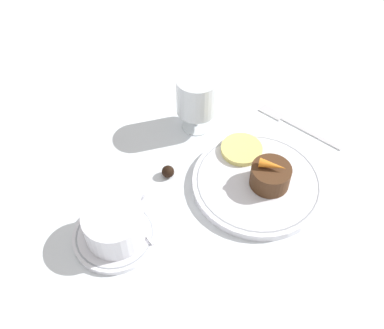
{
  "coord_description": "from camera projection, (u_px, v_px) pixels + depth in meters",
  "views": [
    {
      "loc": [
        -0.47,
        -0.26,
        0.63
      ],
      "look_at": [
        -0.06,
        0.04,
        0.04
      ],
      "focal_mm": 42.0,
      "sensor_mm": 36.0,
      "label": 1
    }
  ],
  "objects": [
    {
      "name": "saucer",
      "position": [
        115.0,
        235.0,
        0.72
      ],
      "size": [
        0.14,
        0.14,
        0.01
      ],
      "color": "white",
      "rests_on": "ground_plane"
    },
    {
      "name": "spoon",
      "position": [
        133.0,
        217.0,
        0.74
      ],
      "size": [
        0.04,
        0.1,
        0.0
      ],
      "color": "silver",
      "rests_on": "saucer"
    },
    {
      "name": "wine_glass",
      "position": [
        197.0,
        98.0,
        0.84
      ],
      "size": [
        0.08,
        0.08,
        0.12
      ],
      "color": "silver",
      "rests_on": "ground_plane"
    },
    {
      "name": "ground_plane",
      "position": [
        230.0,
        168.0,
        0.82
      ],
      "size": [
        3.0,
        3.0,
        0.0
      ],
      "primitive_type": "plane",
      "color": "white"
    },
    {
      "name": "chocolate_truffle",
      "position": [
        168.0,
        172.0,
        0.8
      ],
      "size": [
        0.02,
        0.02,
        0.02
      ],
      "color": "black",
      "rests_on": "ground_plane"
    },
    {
      "name": "fork",
      "position": [
        290.0,
        122.0,
        0.9
      ],
      "size": [
        0.03,
        0.18,
        0.01
      ],
      "color": "silver",
      "rests_on": "ground_plane"
    },
    {
      "name": "coffee_cup",
      "position": [
        114.0,
        225.0,
        0.7
      ],
      "size": [
        0.12,
        0.1,
        0.05
      ],
      "color": "white",
      "rests_on": "saucer"
    },
    {
      "name": "dinner_plate",
      "position": [
        257.0,
        182.0,
        0.79
      ],
      "size": [
        0.23,
        0.23,
        0.01
      ],
      "color": "white",
      "rests_on": "ground_plane"
    },
    {
      "name": "pineapple_slice",
      "position": [
        243.0,
        150.0,
        0.82
      ],
      "size": [
        0.08,
        0.08,
        0.01
      ],
      "color": "#EFE075",
      "rests_on": "dinner_plate"
    },
    {
      "name": "dessert_cake",
      "position": [
        269.0,
        178.0,
        0.76
      ],
      "size": [
        0.07,
        0.07,
        0.04
      ],
      "color": "#4C2D19",
      "rests_on": "dinner_plate"
    },
    {
      "name": "carrot_garnish",
      "position": [
        271.0,
        167.0,
        0.74
      ],
      "size": [
        0.03,
        0.05,
        0.02
      ],
      "color": "orange",
      "rests_on": "dessert_cake"
    }
  ]
}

